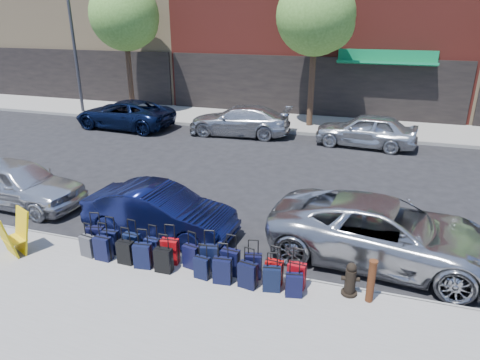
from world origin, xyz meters
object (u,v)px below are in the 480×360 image
(streetlight, at_px, (75,32))
(car_far_1, at_px, (239,120))
(suitcase_front_5, at_px, (191,257))
(fire_hydrant, at_px, (350,280))
(tree_left, at_px, (127,17))
(display_rack, at_px, (13,234))
(tree_center, at_px, (318,18))
(car_near_2, at_px, (385,232))
(car_near_0, at_px, (17,183))
(car_near_1, at_px, (160,212))
(car_far_0, at_px, (124,114))
(bollard, at_px, (371,281))
(car_far_2, at_px, (366,130))

(streetlight, height_order, car_far_1, streetlight)
(suitcase_front_5, bearing_deg, fire_hydrant, 12.95)
(tree_left, relative_size, display_rack, 6.66)
(tree_left, relative_size, tree_center, 1.00)
(streetlight, bearing_deg, car_near_2, -34.40)
(fire_hydrant, height_order, car_far_1, car_far_1)
(streetlight, height_order, car_near_0, streetlight)
(car_near_1, distance_m, car_far_0, 12.26)
(fire_hydrant, distance_m, display_rack, 7.91)
(tree_left, bearing_deg, display_rack, -69.54)
(car_near_2, relative_size, car_far_0, 1.05)
(tree_center, height_order, bollard, tree_center)
(display_rack, bearing_deg, tree_left, 134.21)
(suitcase_front_5, bearing_deg, car_far_0, 139.48)
(car_near_0, height_order, car_far_2, car_far_2)
(tree_center, xyz_separation_m, fire_hydrant, (2.98, -14.23, -4.92))
(suitcase_front_5, bearing_deg, car_near_0, 176.25)
(car_near_0, distance_m, car_far_2, 14.03)
(car_far_0, bearing_deg, streetlight, -115.03)
(tree_left, xyz_separation_m, car_near_0, (3.29, -12.46, -4.67))
(tree_left, xyz_separation_m, car_far_2, (13.28, -2.61, -4.66))
(fire_hydrant, relative_size, car_near_0, 0.17)
(display_rack, xyz_separation_m, car_far_0, (-4.45, 12.09, 0.04))
(streetlight, xyz_separation_m, car_near_1, (11.33, -12.15, -3.98))
(fire_hydrant, xyz_separation_m, car_near_1, (-5.09, 1.38, 0.19))
(car_near_0, bearing_deg, tree_center, -27.65)
(tree_left, relative_size, car_far_2, 1.65)
(car_near_0, bearing_deg, tree_left, 17.21)
(fire_hydrant, distance_m, car_far_0, 16.71)
(tree_center, bearing_deg, car_near_0, -120.05)
(tree_center, distance_m, car_far_2, 6.02)
(car_near_0, height_order, car_far_1, car_near_0)
(bollard, bearing_deg, car_near_2, 83.21)
(display_rack, bearing_deg, car_far_0, 133.97)
(car_near_0, relative_size, car_near_2, 0.79)
(fire_hydrant, xyz_separation_m, bollard, (0.40, -0.11, 0.14))
(car_near_0, bearing_deg, fire_hydrant, -97.49)
(tree_left, height_order, bollard, tree_left)
(tree_center, height_order, car_far_0, tree_center)
(fire_hydrant, xyz_separation_m, car_far_1, (-6.19, 11.79, 0.23))
(tree_left, xyz_separation_m, fire_hydrant, (13.48, -14.23, -4.92))
(streetlight, distance_m, display_rack, 17.16)
(car_far_0, height_order, car_far_2, car_far_2)
(tree_center, bearing_deg, streetlight, -177.02)
(tree_left, relative_size, fire_hydrant, 9.74)
(fire_hydrant, height_order, display_rack, display_rack)
(car_near_1, bearing_deg, car_near_2, -81.93)
(suitcase_front_5, xyz_separation_m, car_far_1, (-2.64, 11.86, 0.29))
(car_far_1, bearing_deg, fire_hydrant, 23.85)
(tree_left, bearing_deg, car_far_1, -18.57)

